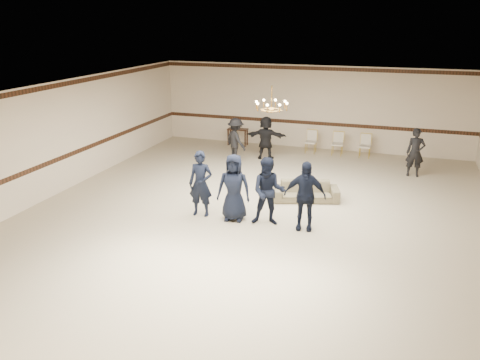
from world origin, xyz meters
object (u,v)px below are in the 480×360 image
at_px(boy_c, 268,192).
at_px(banquet_chair_right, 365,146).
at_px(banquet_chair_left, 311,142).
at_px(adult_mid, 266,138).
at_px(boy_b, 234,188).
at_px(adult_right, 415,153).
at_px(chandelier, 272,98).
at_px(boy_a, 201,184).
at_px(banquet_chair_mid, 337,144).
at_px(boy_d, 305,196).
at_px(settee, 306,191).
at_px(adult_left, 236,140).
at_px(console_table, 238,137).

bearing_deg(boy_c, banquet_chair_right, 64.64).
bearing_deg(banquet_chair_left, adult_mid, -133.96).
relative_size(boy_b, adult_right, 1.09).
bearing_deg(chandelier, boy_a, -129.07).
height_order(chandelier, banquet_chair_mid, chandelier).
bearing_deg(chandelier, banquet_chair_left, 88.14).
bearing_deg(boy_d, banquet_chair_right, 75.82).
bearing_deg(adult_right, banquet_chair_mid, 142.29).
bearing_deg(banquet_chair_left, boy_b, -92.84).
bearing_deg(banquet_chair_right, banquet_chair_left, -176.27).
bearing_deg(boy_d, adult_right, 56.82).
distance_m(boy_a, banquet_chair_left, 7.15).
bearing_deg(settee, adult_left, 118.96).
relative_size(boy_c, adult_right, 1.09).
xyz_separation_m(boy_a, boy_d, (2.70, 0.00, 0.00)).
relative_size(chandelier, banquet_chair_mid, 1.10).
relative_size(boy_c, boy_d, 1.00).
xyz_separation_m(adult_right, banquet_chair_left, (-3.69, 1.74, -0.36)).
distance_m(boy_a, banquet_chair_right, 7.83).
bearing_deg(adult_left, boy_d, 162.56).
distance_m(boy_b, banquet_chair_mid, 7.17).
height_order(boy_d, adult_mid, boy_d).
distance_m(boy_a, adult_mid, 5.63).
xyz_separation_m(boy_a, console_table, (-1.45, 7.16, -0.52)).
bearing_deg(banquet_chair_left, chandelier, -89.36).
height_order(adult_left, banquet_chair_right, adult_left).
bearing_deg(banquet_chair_left, adult_left, -136.06).
bearing_deg(banquet_chair_mid, adult_left, -150.89).
distance_m(chandelier, banquet_chair_right, 6.20).
distance_m(chandelier, adult_mid, 4.62).
height_order(boy_b, adult_left, boy_b).
xyz_separation_m(adult_mid, adult_right, (5.10, -0.40, 0.00)).
relative_size(boy_b, boy_d, 1.00).
bearing_deg(adult_mid, console_table, -50.59).
xyz_separation_m(boy_d, adult_left, (-3.46, 4.93, -0.07)).
height_order(chandelier, banquet_chair_left, chandelier).
xyz_separation_m(banquet_chair_left, banquet_chair_mid, (1.00, 0.00, 0.00)).
distance_m(chandelier, adult_left, 4.40).
xyz_separation_m(boy_c, banquet_chair_mid, (0.75, 6.96, -0.43)).
bearing_deg(boy_b, banquet_chair_mid, 69.28).
distance_m(chandelier, settee, 2.80).
xyz_separation_m(boy_a, adult_right, (5.24, 5.23, -0.07)).
height_order(boy_b, adult_right, boy_b).
bearing_deg(boy_d, banquet_chair_left, 92.16).
bearing_deg(boy_c, settee, 62.26).
xyz_separation_m(boy_d, settee, (-0.33, 1.93, -0.59)).
height_order(adult_left, adult_right, same).
distance_m(banquet_chair_mid, banquet_chair_right, 1.00).
relative_size(chandelier, adult_left, 0.60).
bearing_deg(banquet_chair_mid, console_table, 174.62).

